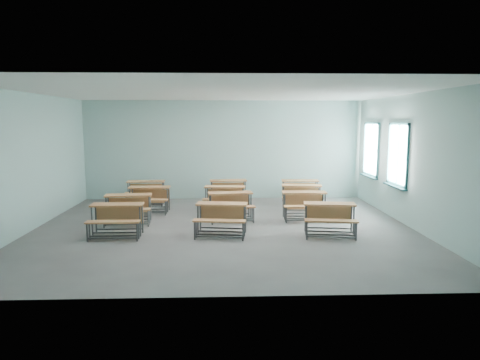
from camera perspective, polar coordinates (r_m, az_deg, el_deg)
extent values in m
cube|color=slate|center=(10.29, -2.19, -6.52)|extent=(9.00, 8.00, 0.02)
cube|color=white|center=(9.99, -2.29, 11.67)|extent=(9.00, 8.00, 0.02)
cube|color=#9EC6C0|center=(14.01, -2.23, 4.02)|extent=(9.00, 0.02, 3.20)
cube|color=#9EC6C0|center=(6.03, -2.26, -1.23)|extent=(9.00, 0.02, 3.20)
cube|color=#9EC6C0|center=(10.98, -26.50, 2.10)|extent=(0.02, 8.00, 3.20)
cube|color=#9EC6C0|center=(10.98, 22.04, 2.35)|extent=(0.02, 8.00, 3.20)
cube|color=#1B484B|center=(13.62, 16.95, 0.73)|extent=(0.06, 1.20, 0.06)
cube|color=#1B484B|center=(13.52, 17.21, 7.22)|extent=(0.06, 1.20, 0.06)
cube|color=#1B484B|center=(13.01, 17.90, 3.78)|extent=(0.06, 0.06, 1.60)
cube|color=#1B484B|center=(14.09, 16.32, 4.13)|extent=(0.06, 0.06, 1.60)
cube|color=#1B484B|center=(13.55, 17.08, 3.96)|extent=(0.04, 0.04, 1.48)
cube|color=#1B484B|center=(13.55, 17.08, 3.96)|extent=(0.04, 1.08, 0.04)
cube|color=#1B484B|center=(13.61, 16.78, 0.48)|extent=(0.14, 1.28, 0.04)
cube|color=white|center=(13.56, 17.18, 3.96)|extent=(0.01, 1.08, 1.48)
cube|color=#1B484B|center=(11.77, 20.11, -0.50)|extent=(0.06, 1.20, 0.06)
cube|color=#1B484B|center=(11.65, 20.48, 7.01)|extent=(0.06, 1.20, 0.06)
cube|color=#1B484B|center=(11.16, 21.40, 2.98)|extent=(0.06, 0.06, 1.60)
cube|color=#1B484B|center=(12.21, 19.28, 3.47)|extent=(0.06, 0.06, 1.60)
cube|color=#1B484B|center=(11.68, 20.29, 3.23)|extent=(0.04, 0.04, 1.48)
cube|color=#1B484B|center=(11.68, 20.29, 3.23)|extent=(0.04, 1.08, 0.04)
cube|color=#1B484B|center=(11.76, 19.92, -0.79)|extent=(0.14, 1.28, 0.04)
cube|color=white|center=(11.69, 20.41, 3.23)|extent=(0.01, 1.08, 1.48)
cube|color=#A5683B|center=(9.95, -16.07, -3.18)|extent=(1.15, 0.40, 0.04)
cube|color=#A5683B|center=(10.17, -15.79, -4.59)|extent=(1.08, 0.04, 0.39)
cylinder|color=#393B3E|center=(10.01, -19.11, -5.33)|extent=(0.03, 0.03, 0.68)
cylinder|color=#393B3E|center=(9.77, -13.18, -5.42)|extent=(0.03, 0.03, 0.68)
cylinder|color=#393B3E|center=(10.29, -18.65, -4.95)|extent=(0.03, 0.03, 0.68)
cylinder|color=#393B3E|center=(10.06, -12.88, -5.02)|extent=(0.03, 0.03, 0.68)
cube|color=#393B3E|center=(9.93, -16.13, -6.74)|extent=(1.05, 0.05, 0.03)
cube|color=#393B3E|center=(10.22, -15.75, -6.32)|extent=(1.05, 0.05, 0.03)
cube|color=#A5683B|center=(9.57, -16.61, -5.37)|extent=(1.15, 0.26, 0.03)
cylinder|color=#393B3E|center=(9.67, -19.71, -6.67)|extent=(0.03, 0.03, 0.39)
cylinder|color=#393B3E|center=(9.43, -13.57, -6.80)|extent=(0.03, 0.03, 0.39)
cylinder|color=#393B3E|center=(9.84, -19.42, -6.41)|extent=(0.03, 0.03, 0.39)
cylinder|color=#393B3E|center=(9.60, -13.37, -6.52)|extent=(0.03, 0.03, 0.39)
cube|color=#393B3E|center=(9.57, -16.65, -7.45)|extent=(1.05, 0.05, 0.03)
cube|color=#393B3E|center=(9.74, -16.40, -7.17)|extent=(1.05, 0.05, 0.03)
cube|color=#A5683B|center=(9.66, -2.43, -3.20)|extent=(1.18, 0.53, 0.04)
cube|color=#A5683B|center=(9.89, -2.28, -4.65)|extent=(1.08, 0.16, 0.39)
cylinder|color=#393B3E|center=(9.67, -5.63, -5.38)|extent=(0.04, 0.04, 0.68)
cylinder|color=#393B3E|center=(9.53, 0.59, -5.54)|extent=(0.04, 0.04, 0.68)
cylinder|color=#393B3E|center=(9.96, -5.29, -4.98)|extent=(0.04, 0.04, 0.68)
cylinder|color=#393B3E|center=(9.83, 0.74, -5.13)|extent=(0.04, 0.04, 0.68)
cube|color=#393B3E|center=(9.65, -2.53, -6.87)|extent=(1.04, 0.16, 0.03)
cube|color=#393B3E|center=(9.94, -2.29, -6.42)|extent=(1.04, 0.16, 0.03)
cube|color=#A5683B|center=(9.28, -2.80, -5.46)|extent=(1.16, 0.38, 0.03)
cylinder|color=#393B3E|center=(9.33, -6.07, -6.77)|extent=(0.04, 0.04, 0.39)
cylinder|color=#393B3E|center=(9.19, 0.39, -6.96)|extent=(0.04, 0.04, 0.39)
cylinder|color=#393B3E|center=(9.50, -5.86, -6.50)|extent=(0.04, 0.04, 0.39)
cylinder|color=#393B3E|center=(9.36, 0.48, -6.68)|extent=(0.04, 0.04, 0.39)
cube|color=#393B3E|center=(9.27, -2.86, -7.60)|extent=(1.04, 0.16, 0.03)
cube|color=#393B3E|center=(9.45, -2.71, -7.31)|extent=(1.04, 0.16, 0.03)
cube|color=#A5683B|center=(9.86, 11.84, -3.14)|extent=(1.18, 0.53, 0.04)
cube|color=#A5683B|center=(10.09, 11.69, -4.56)|extent=(1.08, 0.17, 0.39)
cylinder|color=#393B3E|center=(9.74, 8.80, -5.34)|extent=(0.04, 0.04, 0.68)
cylinder|color=#393B3E|center=(9.86, 14.91, -5.36)|extent=(0.04, 0.04, 0.68)
cylinder|color=#393B3E|center=(10.04, 8.71, -4.94)|extent=(0.04, 0.04, 0.68)
cylinder|color=#393B3E|center=(10.15, 14.64, -4.97)|extent=(0.04, 0.04, 0.68)
cube|color=#393B3E|center=(9.84, 11.84, -6.73)|extent=(1.04, 0.17, 0.03)
cube|color=#393B3E|center=(10.14, 11.66, -6.30)|extent=(1.04, 0.17, 0.03)
cube|color=#A5683B|center=(9.47, 12.08, -5.34)|extent=(1.16, 0.39, 0.03)
cylinder|color=#393B3E|center=(9.39, 8.91, -6.72)|extent=(0.04, 0.04, 0.39)
cylinder|color=#393B3E|center=(9.51, 15.26, -6.73)|extent=(0.04, 0.04, 0.39)
cylinder|color=#393B3E|center=(9.57, 8.85, -6.45)|extent=(0.04, 0.04, 0.39)
cylinder|color=#393B3E|center=(9.68, 15.08, -6.46)|extent=(0.04, 0.04, 0.39)
cube|color=#393B3E|center=(9.47, 12.08, -7.44)|extent=(1.04, 0.17, 0.03)
cube|color=#393B3E|center=(9.64, 11.96, -7.16)|extent=(1.04, 0.17, 0.03)
cube|color=#A5683B|center=(11.13, -14.66, -1.96)|extent=(1.17, 0.48, 0.04)
cube|color=#A5683B|center=(11.36, -14.50, -3.25)|extent=(1.08, 0.11, 0.39)
cylinder|color=#393B3E|center=(11.13, -17.38, -3.94)|extent=(0.04, 0.04, 0.68)
cylinder|color=#393B3E|center=(10.99, -11.99, -3.89)|extent=(0.04, 0.04, 0.68)
cylinder|color=#393B3E|center=(11.43, -17.11, -3.63)|extent=(0.04, 0.04, 0.68)
cylinder|color=#393B3E|center=(11.29, -11.87, -3.58)|extent=(0.04, 0.04, 0.68)
cube|color=#393B3E|center=(11.10, -14.66, -5.14)|extent=(1.04, 0.12, 0.03)
cube|color=#393B3E|center=(11.40, -14.46, -4.80)|extent=(1.04, 0.12, 0.03)
cube|color=#A5683B|center=(10.74, -14.92, -3.87)|extent=(1.16, 0.34, 0.03)
cylinder|color=#393B3E|center=(10.78, -17.71, -5.10)|extent=(0.04, 0.04, 0.39)
cylinder|color=#393B3E|center=(10.64, -12.14, -5.07)|extent=(0.04, 0.04, 0.39)
cylinder|color=#393B3E|center=(10.96, -17.54, -4.88)|extent=(0.04, 0.04, 0.39)
cylinder|color=#393B3E|center=(10.81, -12.06, -4.85)|extent=(0.04, 0.04, 0.39)
cube|color=#393B3E|center=(10.73, -14.92, -5.72)|extent=(1.04, 0.12, 0.03)
cube|color=#393B3E|center=(10.90, -14.80, -5.49)|extent=(1.04, 0.12, 0.03)
cube|color=#A5683B|center=(11.09, -1.32, -1.74)|extent=(1.18, 0.51, 0.04)
cube|color=#A5683B|center=(11.32, -1.43, -3.04)|extent=(1.08, 0.15, 0.39)
cylinder|color=#393B3E|center=(10.96, -3.92, -3.77)|extent=(0.04, 0.04, 0.68)
cylinder|color=#393B3E|center=(11.09, 1.48, -3.61)|extent=(0.04, 0.04, 0.68)
cylinder|color=#393B3E|center=(11.25, -4.06, -3.46)|extent=(0.04, 0.04, 0.68)
cylinder|color=#393B3E|center=(11.39, 1.20, -3.31)|extent=(0.04, 0.04, 0.68)
cube|color=#393B3E|center=(11.06, -1.20, -4.93)|extent=(1.04, 0.15, 0.03)
cube|color=#393B3E|center=(11.36, -1.41, -4.59)|extent=(1.04, 0.15, 0.03)
cube|color=#A5683B|center=(10.70, -0.99, -3.64)|extent=(1.16, 0.37, 0.03)
cylinder|color=#393B3E|center=(10.60, -3.73, -4.95)|extent=(0.04, 0.04, 0.39)
cylinder|color=#393B3E|center=(10.74, 1.86, -4.76)|extent=(0.04, 0.04, 0.39)
cylinder|color=#393B3E|center=(10.78, -3.82, -4.73)|extent=(0.04, 0.04, 0.39)
cylinder|color=#393B3E|center=(10.92, 1.68, -4.56)|extent=(0.04, 0.04, 0.39)
cube|color=#393B3E|center=(10.69, -0.92, -5.49)|extent=(1.04, 0.15, 0.03)
cube|color=#393B3E|center=(10.86, -1.05, -5.27)|extent=(1.04, 0.15, 0.03)
cube|color=#A5683B|center=(11.31, 8.56, -1.64)|extent=(1.15, 0.42, 0.04)
cube|color=#A5683B|center=(11.53, 8.39, -2.92)|extent=(1.08, 0.05, 0.39)
cylinder|color=#393B3E|center=(11.15, 5.98, -3.59)|extent=(0.04, 0.04, 0.68)
cylinder|color=#393B3E|center=(11.32, 11.26, -3.53)|extent=(0.04, 0.04, 0.68)
cylinder|color=#393B3E|center=(11.45, 5.81, -3.28)|extent=(0.04, 0.04, 0.68)
cylinder|color=#393B3E|center=(11.61, 10.96, -3.23)|extent=(0.04, 0.04, 0.68)
cube|color=#393B3E|center=(11.27, 8.62, -4.77)|extent=(1.05, 0.06, 0.03)
cube|color=#393B3E|center=(11.57, 8.38, -4.44)|extent=(1.05, 0.06, 0.03)
cube|color=#A5683B|center=(10.92, 8.90, -3.50)|extent=(1.15, 0.27, 0.03)
cylinder|color=#393B3E|center=(10.80, 6.21, -4.74)|extent=(0.04, 0.04, 0.39)
cylinder|color=#393B3E|center=(10.97, 11.66, -4.66)|extent=(0.04, 0.04, 0.39)
cylinder|color=#393B3E|center=(10.98, 6.10, -4.53)|extent=(0.04, 0.04, 0.39)
cylinder|color=#393B3E|center=(11.14, 11.46, -4.46)|extent=(0.04, 0.04, 0.39)
cube|color=#393B3E|center=(10.90, 8.94, -5.32)|extent=(1.05, 0.06, 0.03)
cube|color=#393B3E|center=(11.07, 8.79, -5.11)|extent=(1.05, 0.06, 0.03)
cube|color=#A5683B|center=(12.32, -11.98, -0.94)|extent=(1.15, 0.41, 0.04)
cube|color=#A5683B|center=(12.54, -11.79, -2.12)|extent=(1.08, 0.05, 0.39)
cylinder|color=#393B3E|center=(12.34, -14.45, -2.68)|extent=(0.04, 0.04, 0.68)
cylinder|color=#393B3E|center=(12.14, -9.64, -2.71)|extent=(0.04, 0.04, 0.68)
cylinder|color=#393B3E|center=(12.64, -14.13, -2.42)|extent=(0.04, 0.04, 0.68)
cylinder|color=#393B3E|center=(12.44, -9.43, -2.45)|extent=(0.04, 0.04, 0.68)
cube|color=#393B3E|center=(12.28, -12.04, -3.81)|extent=(1.05, 0.05, 0.03)
cube|color=#393B3E|center=(12.57, -11.77, -3.53)|extent=(1.05, 0.05, 0.03)
cube|color=#A5683B|center=(11.92, -12.36, -2.62)|extent=(1.15, 0.27, 0.03)
cylinder|color=#393B3E|center=(12.00, -14.87, -3.68)|extent=(0.04, 0.04, 0.39)
cylinder|color=#393B3E|center=(11.78, -9.92, -3.74)|extent=(0.04, 0.04, 0.39)
cylinder|color=#393B3E|center=(12.17, -14.67, -3.51)|extent=(0.04, 0.04, 0.39)
cylinder|color=#393B3E|center=(11.96, -9.79, -3.56)|extent=(0.04, 0.04, 0.39)
cube|color=#393B3E|center=(11.90, -12.40, -4.28)|extent=(1.05, 0.05, 0.03)
cube|color=#393B3E|center=(12.08, -12.23, -4.10)|extent=(1.05, 0.05, 0.03)
cube|color=#A5683B|center=(12.12, -2.02, -0.91)|extent=(1.18, 0.51, 0.04)
cube|color=#A5683B|center=(12.34, -1.92, -2.12)|extent=(1.08, 0.15, 0.39)
cylinder|color=#393B3E|center=(12.10, -4.56, -2.66)|extent=(0.04, 0.04, 0.68)
cylinder|color=#393B3E|center=(11.98, 0.39, -2.74)|extent=(0.04, 0.04, 0.68)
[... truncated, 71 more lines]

